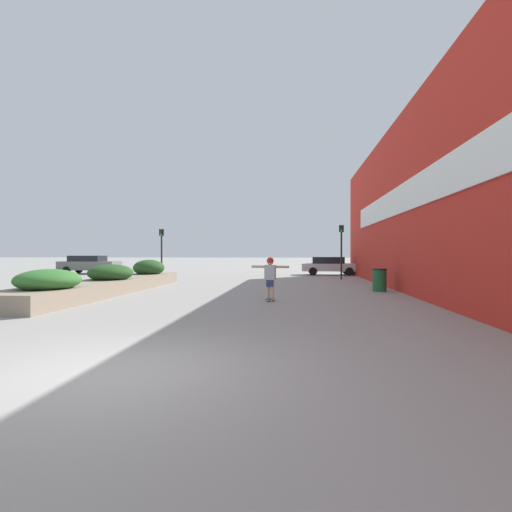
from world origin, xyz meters
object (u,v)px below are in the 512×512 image
object	(u,v)px
trash_bin	(379,280)
traffic_light_left	(161,244)
car_leftmost	(89,264)
traffic_light_right	(341,242)
car_center_left	(329,265)
skateboarder	(270,274)
skateboard	(270,299)

from	to	relation	value
trash_bin	traffic_light_left	size ratio (longest dim) A/B	0.30
car_leftmost	traffic_light_right	bearing A→B (deg)	75.27
car_center_left	traffic_light_left	world-z (taller)	traffic_light_left
skateboarder	traffic_light_right	distance (m)	12.75
skateboarder	skateboard	bearing A→B (deg)	0.00
skateboard	traffic_light_left	world-z (taller)	traffic_light_left
trash_bin	traffic_light_left	world-z (taller)	traffic_light_left
car_leftmost	traffic_light_left	xyz separation A→B (m)	(7.80, -5.01, 1.48)
skateboard	trash_bin	xyz separation A→B (m)	(4.54, 4.07, 0.43)
trash_bin	car_center_left	size ratio (longest dim) A/B	0.23
skateboarder	traffic_light_left	distance (m)	14.75
trash_bin	car_center_left	xyz separation A→B (m)	(-1.04, 13.28, 0.24)
skateboarder	traffic_light_left	xyz separation A→B (m)	(-8.09, 12.26, 1.30)
skateboard	traffic_light_right	size ratio (longest dim) A/B	0.17
skateboard	traffic_light_left	xyz separation A→B (m)	(-8.09, 12.26, 2.20)
skateboarder	trash_bin	size ratio (longest dim) A/B	1.45
traffic_light_left	skateboarder	bearing A→B (deg)	-56.58
traffic_light_left	car_center_left	bearing A→B (deg)	23.70
traffic_light_left	traffic_light_right	size ratio (longest dim) A/B	0.95
trash_bin	car_leftmost	world-z (taller)	car_leftmost
car_center_left	traffic_light_right	size ratio (longest dim) A/B	1.25
skateboard	traffic_light_left	bearing A→B (deg)	135.41
skateboard	trash_bin	world-z (taller)	trash_bin
skateboarder	car_center_left	bearing A→B (deg)	90.58
car_leftmost	traffic_light_left	distance (m)	9.39
skateboard	trash_bin	distance (m)	6.11
skateboard	skateboarder	xyz separation A→B (m)	(0.00, 0.00, 0.90)
traffic_light_left	traffic_light_right	world-z (taller)	traffic_light_right
car_center_left	traffic_light_right	world-z (taller)	traffic_light_right
skateboarder	traffic_light_left	size ratio (longest dim) A/B	0.43
car_leftmost	traffic_light_right	size ratio (longest dim) A/B	1.34
trash_bin	traffic_light_left	xyz separation A→B (m)	(-12.63, 8.19, 1.77)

